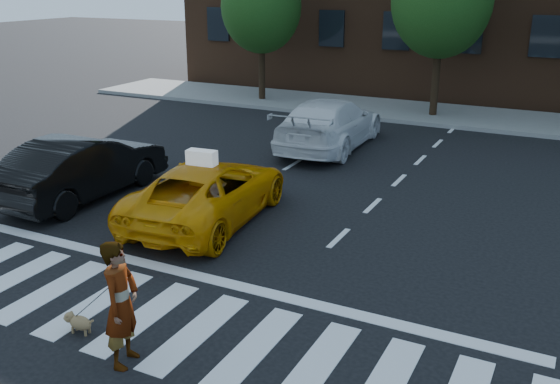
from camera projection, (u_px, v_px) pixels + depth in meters
name	position (u px, v px, depth m)	size (l,w,h in m)	color
ground	(145.00, 317.00, 10.01)	(120.00, 120.00, 0.00)	black
crosswalk	(144.00, 317.00, 10.01)	(13.00, 2.40, 0.01)	silver
stop_line	(200.00, 277.00, 11.36)	(12.00, 0.30, 0.01)	silver
sidewalk_far	(423.00, 113.00, 24.76)	(30.00, 4.00, 0.15)	slate
taxi	(208.00, 191.00, 13.83)	(2.23, 4.83, 1.34)	orange
black_sedan	(83.00, 167.00, 15.27)	(1.64, 4.71, 1.55)	black
white_suv	(330.00, 123.00, 19.74)	(2.21, 5.44, 1.58)	silver
woman	(121.00, 304.00, 8.54)	(0.68, 0.45, 1.86)	#999999
dog	(78.00, 322.00, 9.52)	(0.55, 0.25, 0.31)	#957C4C
taxi_sign	(202.00, 158.00, 13.39)	(0.65, 0.28, 0.32)	white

